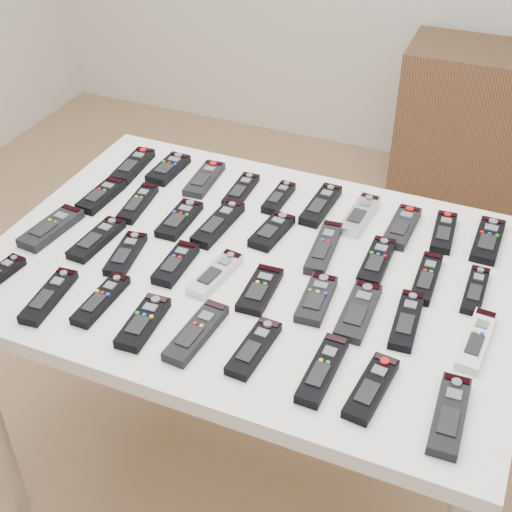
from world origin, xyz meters
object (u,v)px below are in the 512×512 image
at_px(remote_35, 322,370).
at_px(remote_27, 407,320).
at_px(remote_7, 402,227).
at_px(remote_30, 49,296).
at_px(remote_20, 97,239).
at_px(remote_19, 51,228).
at_px(remote_22, 176,264).
at_px(remote_12, 179,219).
at_px(remote_36, 371,388).
at_px(remote_1, 168,169).
at_px(remote_4, 279,198).
at_px(remote_31, 101,300).
at_px(remote_11, 138,203).
at_px(remote_6, 360,215).
at_px(remote_34, 254,348).
at_px(remote_10, 101,196).
at_px(remote_16, 377,262).
at_px(remote_9, 488,240).
at_px(remote_13, 218,224).
at_px(remote_21, 126,254).
at_px(remote_33, 196,332).
at_px(remote_8, 444,232).
at_px(remote_28, 476,340).
at_px(remote_32, 143,322).
at_px(remote_3, 241,190).
at_px(remote_24, 260,290).
at_px(remote_17, 427,278).
at_px(remote_0, 133,166).
at_px(remote_25, 316,299).
at_px(table, 256,282).
at_px(remote_15, 324,248).
at_px(remote_18, 475,290).
at_px(remote_14, 272,231).
at_px(remote_37, 450,415).

bearing_deg(remote_35, remote_27, 61.53).
xyz_separation_m(remote_7, remote_30, (-0.65, -0.57, -0.00)).
bearing_deg(remote_20, remote_19, -174.60).
bearing_deg(remote_20, remote_22, 0.07).
height_order(remote_12, remote_36, same).
distance_m(remote_1, remote_4, 0.34).
bearing_deg(remote_20, remote_31, -51.34).
bearing_deg(remote_20, remote_11, 89.86).
relative_size(remote_6, remote_34, 1.07).
xyz_separation_m(remote_10, remote_16, (0.75, 0.01, 0.00)).
relative_size(remote_7, remote_27, 0.97).
bearing_deg(remote_9, remote_30, -144.83).
relative_size(remote_13, remote_22, 1.29).
bearing_deg(remote_16, remote_11, 178.91).
xyz_separation_m(remote_34, remote_36, (0.25, -0.01, 0.00)).
distance_m(remote_4, remote_6, 0.22).
height_order(remote_20, remote_21, remote_20).
relative_size(remote_31, remote_33, 0.92).
distance_m(remote_8, remote_13, 0.56).
xyz_separation_m(remote_28, remote_32, (-0.65, -0.22, 0.00)).
bearing_deg(remote_9, remote_35, -111.70).
bearing_deg(remote_35, remote_12, 145.81).
distance_m(remote_7, remote_34, 0.56).
xyz_separation_m(remote_3, remote_32, (0.03, -0.56, 0.00)).
bearing_deg(remote_11, remote_24, -31.23).
bearing_deg(remote_17, remote_1, 163.81).
bearing_deg(remote_7, remote_0, -178.53).
bearing_deg(remote_24, remote_25, 5.17).
xyz_separation_m(table, remote_17, (0.38, 0.09, 0.07)).
relative_size(remote_8, remote_30, 0.91).
height_order(table, remote_3, remote_3).
relative_size(remote_9, remote_27, 1.01).
distance_m(remote_0, remote_3, 0.33).
height_order(remote_15, remote_16, same).
distance_m(remote_17, remote_18, 0.11).
distance_m(remote_6, remote_17, 0.28).
relative_size(remote_14, remote_18, 0.93).
relative_size(remote_4, remote_25, 0.92).
relative_size(remote_24, remote_31, 0.91).
xyz_separation_m(remote_14, remote_27, (0.38, -0.19, -0.00)).
bearing_deg(remote_30, remote_7, 35.32).
xyz_separation_m(remote_13, remote_16, (0.41, 0.00, -0.00)).
bearing_deg(remote_36, remote_20, 170.52).
height_order(remote_1, remote_18, remote_1).
relative_size(table, remote_37, 6.57).
bearing_deg(remote_17, remote_33, -139.10).
xyz_separation_m(remote_19, remote_35, (0.78, -0.19, -0.00)).
bearing_deg(remote_9, remote_22, -149.31).
bearing_deg(remote_20, remote_37, -10.36).
distance_m(remote_14, remote_27, 0.43).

